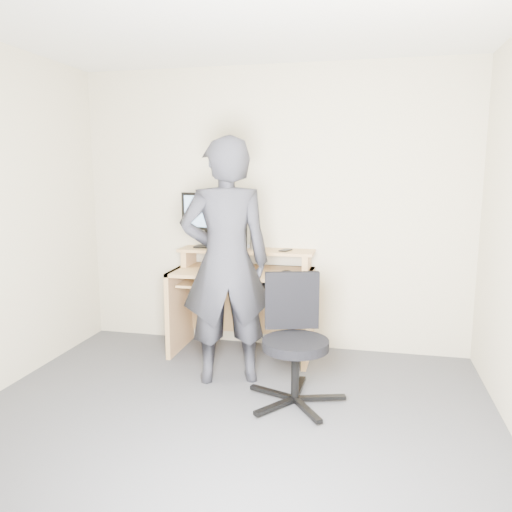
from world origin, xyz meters
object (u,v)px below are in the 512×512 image
at_px(desk, 244,291).
at_px(office_chair, 294,335).
at_px(monitor, 207,215).
at_px(person, 226,262).

xyz_separation_m(desk, office_chair, (0.57, -0.88, -0.07)).
height_order(monitor, office_chair, monitor).
distance_m(desk, monitor, 0.76).
height_order(desk, office_chair, desk).
bearing_deg(office_chair, person, 141.31).
xyz_separation_m(desk, person, (0.02, -0.65, 0.38)).
relative_size(monitor, office_chair, 0.59).
relative_size(desk, monitor, 2.35).
bearing_deg(monitor, desk, -0.28).
height_order(desk, person, person).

